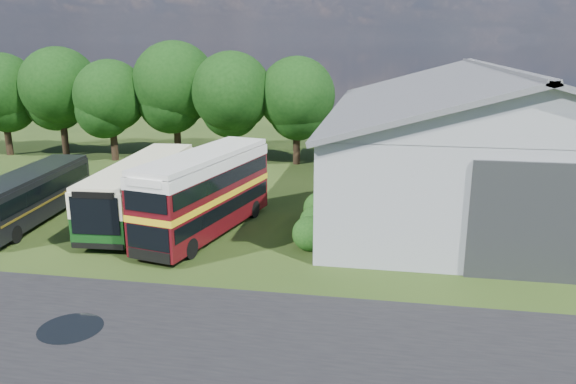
% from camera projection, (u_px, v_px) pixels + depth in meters
% --- Properties ---
extents(ground, '(120.00, 120.00, 0.00)m').
position_uv_depth(ground, '(147.00, 294.00, 21.92)').
color(ground, '#1C320F').
rests_on(ground, ground).
extents(asphalt_road, '(60.00, 8.00, 0.02)m').
position_uv_depth(asphalt_road, '(196.00, 340.00, 18.57)').
color(asphalt_road, black).
rests_on(asphalt_road, ground).
extents(puddle, '(2.20, 2.20, 0.01)m').
position_uv_depth(puddle, '(71.00, 329.00, 19.32)').
color(puddle, black).
rests_on(puddle, ground).
extents(storage_shed, '(18.80, 24.80, 8.15)m').
position_uv_depth(storage_shed, '(489.00, 134.00, 33.54)').
color(storage_shed, gray).
rests_on(storage_shed, ground).
extents(tree_far_left, '(6.12, 6.12, 8.64)m').
position_uv_depth(tree_far_left, '(2.00, 90.00, 47.08)').
color(tree_far_left, black).
rests_on(tree_far_left, ground).
extents(tree_left_a, '(6.46, 6.46, 9.12)m').
position_uv_depth(tree_left_a, '(59.00, 86.00, 46.64)').
color(tree_left_a, black).
rests_on(tree_left_a, ground).
extents(tree_left_b, '(5.78, 5.78, 8.16)m').
position_uv_depth(tree_left_b, '(110.00, 96.00, 45.03)').
color(tree_left_b, black).
rests_on(tree_left_b, ground).
extents(tree_mid, '(6.80, 6.80, 9.60)m').
position_uv_depth(tree_mid, '(175.00, 84.00, 45.19)').
color(tree_mid, black).
rests_on(tree_mid, ground).
extents(tree_right_a, '(6.26, 6.26, 8.83)m').
position_uv_depth(tree_right_a, '(232.00, 92.00, 43.55)').
color(tree_right_a, black).
rests_on(tree_right_a, ground).
extents(tree_right_b, '(5.98, 5.98, 8.45)m').
position_uv_depth(tree_right_b, '(297.00, 95.00, 43.55)').
color(tree_right_b, black).
rests_on(tree_right_b, ground).
extents(shrub_front, '(1.70, 1.70, 1.70)m').
position_uv_depth(shrub_front, '(310.00, 249.00, 26.70)').
color(shrub_front, '#194714').
rests_on(shrub_front, ground).
extents(shrub_mid, '(1.60, 1.60, 1.60)m').
position_uv_depth(shrub_mid, '(315.00, 235.00, 28.60)').
color(shrub_mid, '#194714').
rests_on(shrub_mid, ground).
extents(shrub_back, '(1.80, 1.80, 1.80)m').
position_uv_depth(shrub_back, '(320.00, 223.00, 30.50)').
color(shrub_back, '#194714').
rests_on(shrub_back, ground).
extents(bus_green_single, '(3.26, 11.62, 3.17)m').
position_uv_depth(bus_green_single, '(142.00, 189.00, 30.90)').
color(bus_green_single, black).
rests_on(bus_green_single, ground).
extents(bus_maroon_double, '(4.56, 10.10, 4.21)m').
position_uv_depth(bus_maroon_double, '(205.00, 194.00, 28.33)').
color(bus_maroon_double, black).
rests_on(bus_maroon_double, ground).
extents(bus_dark_single, '(3.11, 10.05, 2.73)m').
position_uv_depth(bus_dark_single, '(31.00, 195.00, 30.50)').
color(bus_dark_single, black).
rests_on(bus_dark_single, ground).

